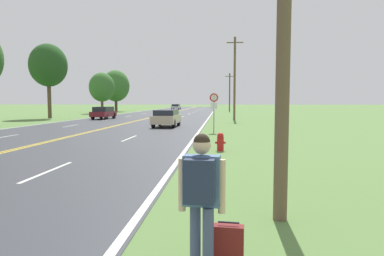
# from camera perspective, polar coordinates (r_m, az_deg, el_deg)

# --- Properties ---
(hitchhiker_person) EXTENTS (0.57, 0.44, 1.69)m
(hitchhiker_person) POSITION_cam_1_polar(r_m,az_deg,el_deg) (4.15, 1.54, -10.04)
(hitchhiker_person) COLOR #475175
(hitchhiker_person) RESTS_ON ground
(suitcase) EXTENTS (0.39, 0.19, 0.59)m
(suitcase) POSITION_cam_1_polar(r_m,az_deg,el_deg) (4.54, 6.09, -19.03)
(suitcase) COLOR maroon
(suitcase) RESTS_ON ground
(fire_hydrant) EXTENTS (0.44, 0.28, 0.77)m
(fire_hydrant) POSITION_cam_1_polar(r_m,az_deg,el_deg) (14.32, 4.75, -2.28)
(fire_hydrant) COLOR red
(fire_hydrant) RESTS_ON ground
(traffic_sign) EXTENTS (0.60, 0.10, 2.61)m
(traffic_sign) POSITION_cam_1_polar(r_m,az_deg,el_deg) (22.78, 3.68, 4.23)
(traffic_sign) COLOR gray
(traffic_sign) RESTS_ON ground
(utility_pole_midground) EXTENTS (1.80, 0.24, 8.98)m
(utility_pole_midground) POSITION_cam_1_polar(r_m,az_deg,el_deg) (37.86, 7.12, 8.37)
(utility_pole_midground) COLOR brown
(utility_pole_midground) RESTS_ON ground
(utility_pole_far) EXTENTS (1.80, 0.24, 7.63)m
(utility_pole_far) POSITION_cam_1_polar(r_m,az_deg,el_deg) (69.56, 6.29, 6.05)
(utility_pole_far) COLOR brown
(utility_pole_far) RESTS_ON ground
(tree_behind_sign) EXTENTS (4.24, 4.24, 6.85)m
(tree_behind_sign) POSITION_cam_1_polar(r_m,az_deg,el_deg) (59.69, -14.80, 6.59)
(tree_behind_sign) COLOR brown
(tree_behind_sign) RESTS_ON ground
(tree_mid_treeline) EXTENTS (4.41, 4.41, 8.88)m
(tree_mid_treeline) POSITION_cam_1_polar(r_m,az_deg,el_deg) (44.84, -22.84, 9.57)
(tree_mid_treeline) COLOR brown
(tree_mid_treeline) RESTS_ON ground
(tree_right_cluster) EXTENTS (5.40, 5.40, 8.19)m
(tree_right_cluster) POSITION_cam_1_polar(r_m,az_deg,el_deg) (70.11, -12.59, 6.86)
(tree_right_cluster) COLOR #473828
(tree_right_cluster) RESTS_ON ground
(car_champagne_hatchback_nearest) EXTENTS (1.94, 3.99, 1.37)m
(car_champagne_hatchback_nearest) POSITION_cam_1_polar(r_m,az_deg,el_deg) (27.57, -4.28, 1.76)
(car_champagne_hatchback_nearest) COLOR black
(car_champagne_hatchback_nearest) RESTS_ON ground
(car_maroon_hatchback_approaching) EXTENTS (1.95, 3.94, 1.42)m
(car_maroon_hatchback_approaching) POSITION_cam_1_polar(r_m,az_deg,el_deg) (40.54, -14.53, 2.53)
(car_maroon_hatchback_approaching) COLOR black
(car_maroon_hatchback_approaching) RESTS_ON ground
(car_silver_sedan_mid_near) EXTENTS (1.99, 4.84, 1.31)m
(car_silver_sedan_mid_near) POSITION_cam_1_polar(r_m,az_deg,el_deg) (84.36, -2.69, 3.57)
(car_silver_sedan_mid_near) COLOR black
(car_silver_sedan_mid_near) RESTS_ON ground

